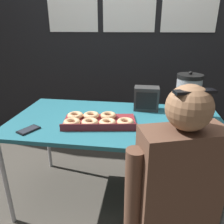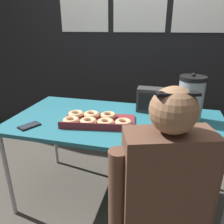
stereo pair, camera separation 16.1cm
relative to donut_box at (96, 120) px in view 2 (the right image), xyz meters
name	(u,v)px [view 2 (the right image)]	position (x,y,z in m)	size (l,w,h in m)	color
ground_plane	(116,198)	(0.13, 0.09, -0.76)	(12.00, 12.00, 0.00)	#4C473F
back_wall	(139,35)	(0.13, 1.14, 0.54)	(6.00, 0.11, 2.60)	black
folding_table	(116,125)	(0.13, 0.09, -0.07)	(1.57, 0.80, 0.74)	#236675
donut_box	(96,120)	(0.00, 0.00, 0.00)	(0.55, 0.35, 0.05)	maroon
coffee_urn	(190,99)	(0.64, 0.20, 0.14)	(0.18, 0.21, 0.35)	#939399
cell_phone	(29,126)	(-0.43, -0.18, -0.02)	(0.13, 0.16, 0.01)	black
space_heater	(149,100)	(0.34, 0.33, 0.07)	(0.20, 0.13, 0.19)	#333333
person_seated	(162,209)	(0.50, -0.52, -0.20)	(0.50, 0.30, 1.18)	#33332D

